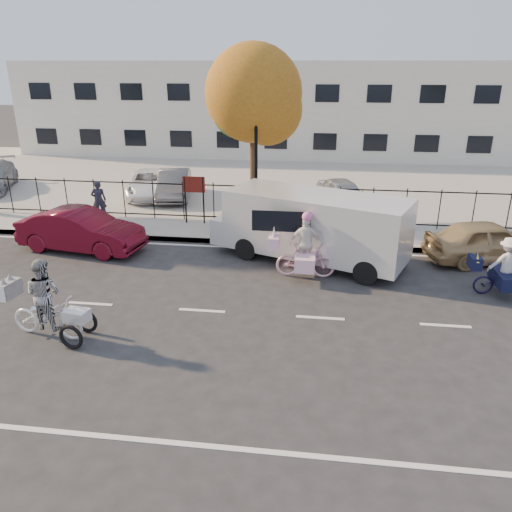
% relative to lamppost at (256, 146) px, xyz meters
% --- Properties ---
extents(ground, '(120.00, 120.00, 0.00)m').
position_rel_lamppost_xyz_m(ground, '(-0.50, -6.80, -3.11)').
color(ground, '#333334').
extents(road_markings, '(60.00, 9.52, 0.01)m').
position_rel_lamppost_xyz_m(road_markings, '(-0.50, -6.80, -3.11)').
color(road_markings, silver).
rests_on(road_markings, ground).
extents(curb, '(60.00, 0.10, 0.15)m').
position_rel_lamppost_xyz_m(curb, '(-0.50, -1.75, -3.04)').
color(curb, '#A8A399').
rests_on(curb, ground).
extents(sidewalk, '(60.00, 2.20, 0.15)m').
position_rel_lamppost_xyz_m(sidewalk, '(-0.50, -0.70, -3.04)').
color(sidewalk, '#A8A399').
rests_on(sidewalk, ground).
extents(parking_lot, '(60.00, 15.60, 0.15)m').
position_rel_lamppost_xyz_m(parking_lot, '(-0.50, 8.20, -3.04)').
color(parking_lot, '#A8A399').
rests_on(parking_lot, ground).
extents(iron_fence, '(58.00, 0.06, 1.50)m').
position_rel_lamppost_xyz_m(iron_fence, '(-0.50, 0.40, -2.21)').
color(iron_fence, black).
rests_on(iron_fence, sidewalk).
extents(building, '(34.00, 10.00, 6.00)m').
position_rel_lamppost_xyz_m(building, '(-0.50, 18.20, -0.11)').
color(building, silver).
rests_on(building, ground).
extents(lamppost, '(0.36, 0.36, 4.33)m').
position_rel_lamppost_xyz_m(lamppost, '(0.00, 0.00, 0.00)').
color(lamppost, black).
rests_on(lamppost, sidewalk).
extents(street_sign, '(0.85, 0.06, 1.80)m').
position_rel_lamppost_xyz_m(street_sign, '(-2.35, 0.00, -1.70)').
color(street_sign, black).
rests_on(street_sign, sidewalk).
extents(zebra_trike, '(2.23, 1.03, 1.90)m').
position_rel_lamppost_xyz_m(zebra_trike, '(-3.70, -8.46, -2.38)').
color(zebra_trike, white).
rests_on(zebra_trike, ground).
extents(unicorn_bike, '(1.95, 1.35, 1.99)m').
position_rel_lamppost_xyz_m(unicorn_bike, '(1.98, -4.28, -2.38)').
color(unicorn_bike, '#DEA8B9').
rests_on(unicorn_bike, ground).
extents(bull_bike, '(1.75, 1.19, 1.64)m').
position_rel_lamppost_xyz_m(bull_bike, '(7.36, -4.81, -2.46)').
color(bull_bike, black).
rests_on(bull_bike, ground).
extents(white_van, '(6.65, 4.01, 2.17)m').
position_rel_lamppost_xyz_m(white_van, '(2.16, -3.00, -1.91)').
color(white_van, silver).
rests_on(white_van, ground).
extents(red_sedan, '(4.39, 2.10, 1.39)m').
position_rel_lamppost_xyz_m(red_sedan, '(-5.49, -3.00, -2.42)').
color(red_sedan, '#5B0A1A').
rests_on(red_sedan, ground).
extents(gold_sedan, '(4.18, 2.51, 1.33)m').
position_rel_lamppost_xyz_m(gold_sedan, '(7.67, -2.30, -2.45)').
color(gold_sedan, tan).
rests_on(gold_sedan, ground).
extents(pedestrian, '(0.65, 0.52, 1.53)m').
position_rel_lamppost_xyz_m(pedestrian, '(-6.16, 0.00, -2.20)').
color(pedestrian, black).
rests_on(pedestrian, sidewalk).
extents(lot_car_b, '(2.97, 4.57, 1.17)m').
position_rel_lamppost_xyz_m(lot_car_b, '(-5.40, 3.77, -2.38)').
color(lot_car_b, white).
rests_on(lot_car_b, parking_lot).
extents(lot_car_c, '(2.02, 3.97, 1.25)m').
position_rel_lamppost_xyz_m(lot_car_c, '(-4.18, 3.54, -2.34)').
color(lot_car_c, '#53575C').
rests_on(lot_car_c, parking_lot).
extents(lot_car_d, '(2.57, 3.90, 1.23)m').
position_rel_lamppost_xyz_m(lot_car_d, '(3.30, 2.72, -2.35)').
color(lot_car_d, '#9A9EA1').
rests_on(lot_car_d, parking_lot).
extents(tree_mid, '(3.64, 3.63, 6.65)m').
position_rel_lamppost_xyz_m(tree_mid, '(-0.14, 1.46, 1.54)').
color(tree_mid, '#442D1D').
rests_on(tree_mid, ground).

